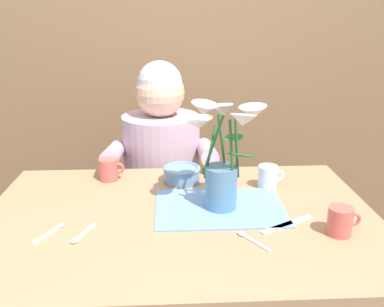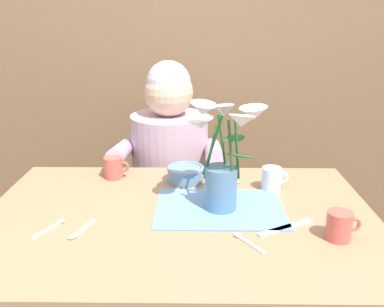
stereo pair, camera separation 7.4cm
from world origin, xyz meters
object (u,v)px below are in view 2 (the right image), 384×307
at_px(flower_vase, 223,158).
at_px(dinner_knife, 286,227).
at_px(ceramic_mug, 272,179).
at_px(seated_person, 170,187).
at_px(ceramic_bowl, 186,173).
at_px(tea_cup, 340,226).
at_px(coffee_cup, 114,168).

height_order(flower_vase, dinner_knife, flower_vase).
distance_m(dinner_knife, ceramic_mug, 0.27).
relative_size(seated_person, ceramic_bowl, 8.35).
bearing_deg(tea_cup, dinner_knife, 156.94).
bearing_deg(coffee_cup, flower_vase, -33.16).
bearing_deg(coffee_cup, dinner_knife, -33.49).
relative_size(ceramic_mug, tea_cup, 1.00).
xyz_separation_m(ceramic_bowl, coffee_cup, (-0.27, 0.03, 0.01)).
relative_size(dinner_knife, ceramic_mug, 2.04).
xyz_separation_m(flower_vase, coffee_cup, (-0.38, 0.25, -0.13)).
height_order(ceramic_bowl, dinner_knife, ceramic_bowl).
height_order(dinner_knife, coffee_cup, coffee_cup).
xyz_separation_m(ceramic_bowl, tea_cup, (0.42, -0.40, 0.01)).
bearing_deg(ceramic_bowl, dinner_knife, -49.21).
xyz_separation_m(ceramic_mug, coffee_cup, (-0.57, 0.10, 0.00)).
bearing_deg(dinner_knife, flower_vase, 117.35).
xyz_separation_m(dinner_knife, ceramic_mug, (0.01, 0.27, 0.04)).
relative_size(dinner_knife, coffee_cup, 2.04).
distance_m(seated_person, flower_vase, 0.70).
xyz_separation_m(flower_vase, dinner_knife, (0.18, -0.12, -0.17)).
xyz_separation_m(seated_person, dinner_knife, (0.38, -0.69, 0.18)).
relative_size(flower_vase, ceramic_bowl, 2.55).
bearing_deg(ceramic_mug, seated_person, 132.03).
distance_m(ceramic_mug, tea_cup, 0.35).
height_order(ceramic_bowl, coffee_cup, coffee_cup).
bearing_deg(ceramic_mug, ceramic_bowl, 166.86).
bearing_deg(tea_cup, flower_vase, 150.25).
xyz_separation_m(seated_person, flower_vase, (0.20, -0.57, 0.35)).
bearing_deg(dinner_knife, coffee_cup, 118.07).
distance_m(seated_person, tea_cup, 0.93).
relative_size(coffee_cup, tea_cup, 1.00).
distance_m(flower_vase, tea_cup, 0.38).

